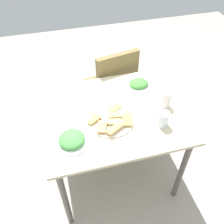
% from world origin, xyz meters
% --- Properties ---
extents(ground_plane, '(6.00, 6.00, 0.00)m').
position_xyz_m(ground_plane, '(0.00, 0.00, 0.00)').
color(ground_plane, gray).
extents(dining_table, '(1.01, 0.86, 0.76)m').
position_xyz_m(dining_table, '(0.00, 0.00, 0.66)').
color(dining_table, beige).
rests_on(dining_table, ground_plane).
extents(dining_chair, '(0.49, 0.50, 0.91)m').
position_xyz_m(dining_chair, '(0.16, 0.61, 0.51)').
color(dining_chair, brown).
rests_on(dining_chair, ground_plane).
extents(pide_platter, '(0.35, 0.35, 0.04)m').
position_xyz_m(pide_platter, '(-0.04, -0.07, 0.77)').
color(pide_platter, white).
rests_on(pide_platter, dining_table).
extents(salad_plate_greens, '(0.23, 0.23, 0.07)m').
position_xyz_m(salad_plate_greens, '(-0.33, -0.20, 0.78)').
color(salad_plate_greens, white).
rests_on(salad_plate_greens, dining_table).
extents(salad_plate_rice, '(0.21, 0.21, 0.06)m').
position_xyz_m(salad_plate_rice, '(0.28, 0.24, 0.78)').
color(salad_plate_rice, white).
rests_on(salad_plate_rice, dining_table).
extents(soda_can, '(0.07, 0.07, 0.12)m').
position_xyz_m(soda_can, '(0.39, -0.04, 0.82)').
color(soda_can, silver).
rests_on(soda_can, dining_table).
extents(drinking_glass, '(0.08, 0.08, 0.11)m').
position_xyz_m(drinking_glass, '(0.29, -0.21, 0.81)').
color(drinking_glass, silver).
rests_on(drinking_glass, dining_table).
extents(paper_napkin, '(0.20, 0.20, 0.00)m').
position_xyz_m(paper_napkin, '(-0.07, 0.23, 0.76)').
color(paper_napkin, white).
rests_on(paper_napkin, dining_table).
extents(fork, '(0.19, 0.04, 0.00)m').
position_xyz_m(fork, '(-0.07, 0.21, 0.76)').
color(fork, silver).
rests_on(fork, paper_napkin).
extents(spoon, '(0.19, 0.03, 0.00)m').
position_xyz_m(spoon, '(-0.07, 0.25, 0.76)').
color(spoon, silver).
rests_on(spoon, paper_napkin).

